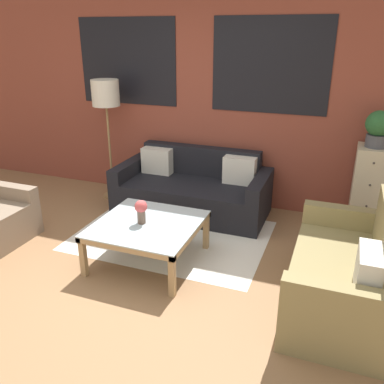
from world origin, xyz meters
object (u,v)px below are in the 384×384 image
Objects in this scene: settee_vintage at (348,275)px; floor_lamp at (106,98)px; couch_dark at (193,190)px; flower_vase at (141,210)px; drawer_cabinet at (368,189)px; potted_plant at (378,128)px; coffee_table at (148,228)px.

settee_vintage is 3.62m from floor_lamp.
couch_dark is 8.00× the size of flower_vase.
potted_plant reaches higher than drawer_cabinet.
drawer_cabinet is at bearing -90.00° from potted_plant.
settee_vintage reaches higher than flower_vase.
coffee_table is 0.21m from flower_vase.
flower_vase is at bearing 178.33° from settee_vintage.
potted_plant reaches higher than settee_vintage.
settee_vintage is 6.34× the size of flower_vase.
couch_dark is at bearing -174.09° from potted_plant.
potted_plant is at bearing 5.91° from couch_dark.
coffee_table is at bearing -48.01° from floor_lamp.
potted_plant is (3.29, 0.14, -0.16)m from floor_lamp.
drawer_cabinet is (0.16, 1.61, 0.19)m from settee_vintage.
settee_vintage is 0.94× the size of floor_lamp.
drawer_cabinet is 4.19× the size of flower_vase.
couch_dark is at bearing 91.01° from coffee_table.
potted_plant is at bearing 90.00° from drawer_cabinet.
coffee_table is 0.62× the size of floor_lamp.
coffee_table is 2.47× the size of potted_plant.
drawer_cabinet is 0.71m from potted_plant.
potted_plant is at bearing 84.34° from settee_vintage.
settee_vintage is at bearing -1.67° from flower_vase.
floor_lamp is at bearing -177.57° from drawer_cabinet.
flower_vase is (1.21, -1.42, -0.80)m from floor_lamp.
coffee_table is at bearing 177.66° from settee_vintage.
floor_lamp is (-1.23, 0.07, 1.09)m from couch_dark.
settee_vintage is 1.94m from flower_vase.
settee_vintage is 1.53× the size of coffee_table.
coffee_table is 2.55m from drawer_cabinet.
settee_vintage is 3.79× the size of potted_plant.
drawer_cabinet is (2.05, 0.21, 0.22)m from couch_dark.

